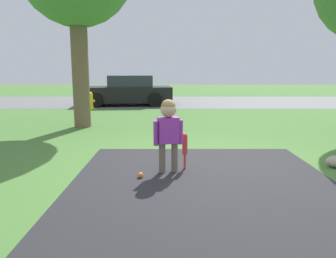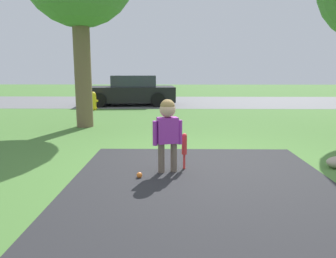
{
  "view_description": "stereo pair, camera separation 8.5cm",
  "coord_description": "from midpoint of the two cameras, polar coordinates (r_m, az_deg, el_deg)",
  "views": [
    {
      "loc": [
        -0.51,
        -5.06,
        1.47
      ],
      "look_at": [
        -0.51,
        -0.03,
        0.57
      ],
      "focal_mm": 35.0,
      "sensor_mm": 36.0,
      "label": 1
    },
    {
      "loc": [
        -0.43,
        -5.05,
        1.47
      ],
      "look_at": [
        -0.51,
        -0.03,
        0.57
      ],
      "focal_mm": 35.0,
      "sensor_mm": 36.0,
      "label": 2
    }
  ],
  "objects": [
    {
      "name": "fire_hydrant",
      "position": [
        12.65,
        -13.68,
        4.73
      ],
      "size": [
        0.33,
        0.29,
        0.69
      ],
      "color": "yellow",
      "rests_on": "ground"
    },
    {
      "name": "parked_car",
      "position": [
        14.27,
        -7.34,
        6.55
      ],
      "size": [
        3.99,
        2.26,
        1.27
      ],
      "rotation": [
        0.0,
        0.0,
        3.23
      ],
      "color": "black",
      "rests_on": "ground"
    },
    {
      "name": "driveway_strip",
      "position": [
        2.98,
        8.84,
        -19.54
      ],
      "size": [
        3.54,
        7.0,
        0.01
      ],
      "color": "#262628",
      "rests_on": "ground"
    },
    {
      "name": "ground_plane",
      "position": [
        5.29,
        5.06,
        -6.08
      ],
      "size": [
        60.0,
        60.0,
        0.0
      ],
      "primitive_type": "plane",
      "color": "#477533"
    },
    {
      "name": "baseball_bat",
      "position": [
        4.92,
        2.41,
        -2.99
      ],
      "size": [
        0.08,
        0.08,
        0.55
      ],
      "color": "red",
      "rests_on": "ground"
    },
    {
      "name": "street_strip",
      "position": [
        15.74,
        1.66,
        4.79
      ],
      "size": [
        40.0,
        6.0,
        0.01
      ],
      "color": "slate",
      "rests_on": "ground"
    },
    {
      "name": "sports_ball",
      "position": [
        4.61,
        -5.4,
        -8.02
      ],
      "size": [
        0.08,
        0.08,
        0.08
      ],
      "color": "orange",
      "rests_on": "ground"
    },
    {
      "name": "child",
      "position": [
        4.69,
        -0.51,
        0.62
      ],
      "size": [
        0.43,
        0.23,
        1.07
      ],
      "rotation": [
        0.0,
        0.0,
        0.26
      ],
      "color": "#6B5B4C",
      "rests_on": "ground"
    }
  ]
}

